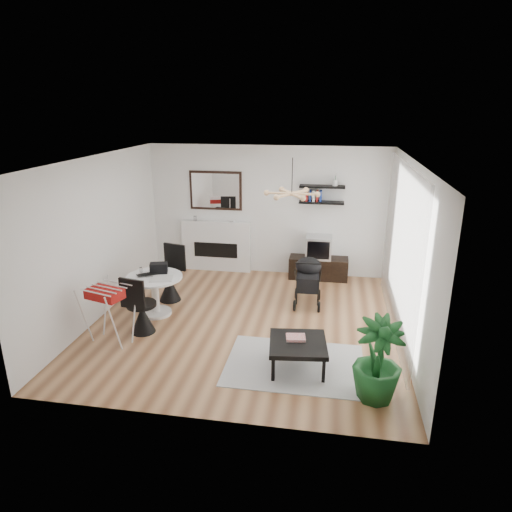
% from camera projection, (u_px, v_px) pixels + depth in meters
% --- Properties ---
extents(floor, '(5.00, 5.00, 0.00)m').
position_uv_depth(floor, '(245.00, 323.00, 7.64)').
color(floor, brown).
rests_on(floor, ground).
extents(ceiling, '(5.00, 5.00, 0.00)m').
position_uv_depth(ceiling, '(244.00, 159.00, 6.78)').
color(ceiling, white).
rests_on(ceiling, wall_back).
extents(wall_back, '(5.00, 0.00, 5.00)m').
position_uv_depth(wall_back, '(267.00, 211.00, 9.55)').
color(wall_back, white).
rests_on(wall_back, floor).
extents(wall_left, '(0.00, 5.00, 5.00)m').
position_uv_depth(wall_left, '(98.00, 238.00, 7.61)').
color(wall_left, white).
rests_on(wall_left, floor).
extents(wall_right, '(0.00, 5.00, 5.00)m').
position_uv_depth(wall_right, '(409.00, 254.00, 6.82)').
color(wall_right, white).
rests_on(wall_right, floor).
extents(sheer_curtain, '(0.04, 3.60, 2.60)m').
position_uv_depth(sheer_curtain, '(400.00, 250.00, 7.02)').
color(sheer_curtain, white).
rests_on(sheer_curtain, wall_right).
extents(fireplace, '(1.50, 0.17, 2.16)m').
position_uv_depth(fireplace, '(216.00, 240.00, 9.86)').
color(fireplace, white).
rests_on(fireplace, floor).
extents(shelf_lower, '(0.90, 0.25, 0.04)m').
position_uv_depth(shelf_lower, '(321.00, 202.00, 9.17)').
color(shelf_lower, black).
rests_on(shelf_lower, wall_back).
extents(shelf_upper, '(0.90, 0.25, 0.04)m').
position_uv_depth(shelf_upper, '(322.00, 186.00, 9.07)').
color(shelf_upper, black).
rests_on(shelf_upper, wall_back).
extents(pendant_lamp, '(0.90, 0.90, 0.10)m').
position_uv_depth(pendant_lamp, '(292.00, 194.00, 7.13)').
color(pendant_lamp, tan).
rests_on(pendant_lamp, ceiling).
extents(tv_console, '(1.21, 0.42, 0.45)m').
position_uv_depth(tv_console, '(318.00, 268.00, 9.52)').
color(tv_console, black).
rests_on(tv_console, floor).
extents(crt_tv, '(0.53, 0.46, 0.46)m').
position_uv_depth(crt_tv, '(319.00, 247.00, 9.38)').
color(crt_tv, silver).
rests_on(crt_tv, tv_console).
extents(dining_table, '(0.96, 0.96, 0.70)m').
position_uv_depth(dining_table, '(155.00, 289.00, 7.81)').
color(dining_table, white).
rests_on(dining_table, floor).
extents(laptop, '(0.42, 0.40, 0.03)m').
position_uv_depth(laptop, '(148.00, 276.00, 7.73)').
color(laptop, black).
rests_on(laptop, dining_table).
extents(black_bag, '(0.33, 0.25, 0.18)m').
position_uv_depth(black_bag, '(159.00, 268.00, 7.87)').
color(black_bag, black).
rests_on(black_bag, dining_table).
extents(newspaper, '(0.43, 0.38, 0.01)m').
position_uv_depth(newspaper, '(162.00, 279.00, 7.62)').
color(newspaper, silver).
rests_on(newspaper, dining_table).
extents(drinking_glass, '(0.05, 0.05, 0.09)m').
position_uv_depth(drinking_glass, '(141.00, 270.00, 7.91)').
color(drinking_glass, white).
rests_on(drinking_glass, dining_table).
extents(chair_far, '(0.52, 0.54, 1.03)m').
position_uv_depth(chair_far, '(170.00, 283.00, 8.44)').
color(chair_far, black).
rests_on(chair_far, floor).
extents(chair_near, '(0.48, 0.50, 0.99)m').
position_uv_depth(chair_near, '(142.00, 315.00, 7.22)').
color(chair_near, black).
rests_on(chair_near, floor).
extents(drying_rack, '(0.75, 0.72, 0.92)m').
position_uv_depth(drying_rack, '(109.00, 313.00, 6.88)').
color(drying_rack, white).
rests_on(drying_rack, floor).
extents(stroller, '(0.50, 0.80, 0.95)m').
position_uv_depth(stroller, '(308.00, 283.00, 8.25)').
color(stroller, black).
rests_on(stroller, floor).
extents(rug, '(1.91, 1.38, 0.01)m').
position_uv_depth(rug, '(294.00, 365.00, 6.40)').
color(rug, '#A8A8A8').
rests_on(rug, floor).
extents(coffee_table, '(0.85, 0.85, 0.40)m').
position_uv_depth(coffee_table, '(298.00, 345.00, 6.21)').
color(coffee_table, black).
rests_on(coffee_table, rug).
extents(magazines, '(0.29, 0.24, 0.04)m').
position_uv_depth(magazines, '(296.00, 338.00, 6.28)').
color(magazines, red).
rests_on(magazines, coffee_table).
extents(potted_plant, '(0.69, 0.69, 1.07)m').
position_uv_depth(potted_plant, '(378.00, 360.00, 5.52)').
color(potted_plant, '#17501F').
rests_on(potted_plant, floor).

